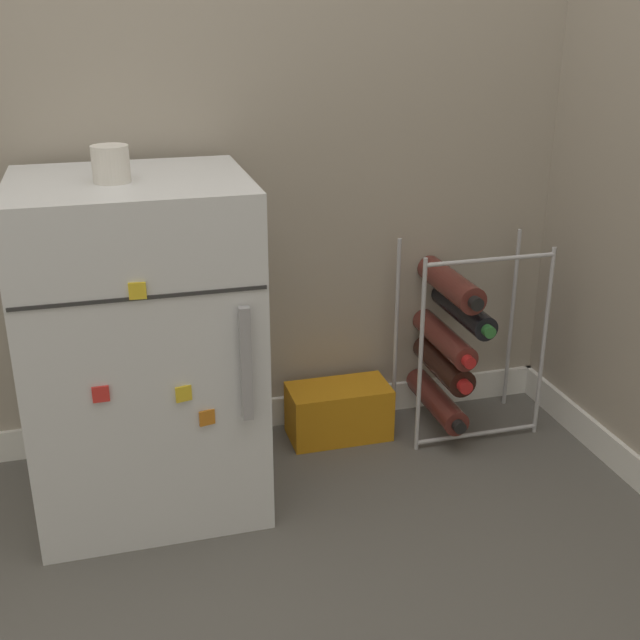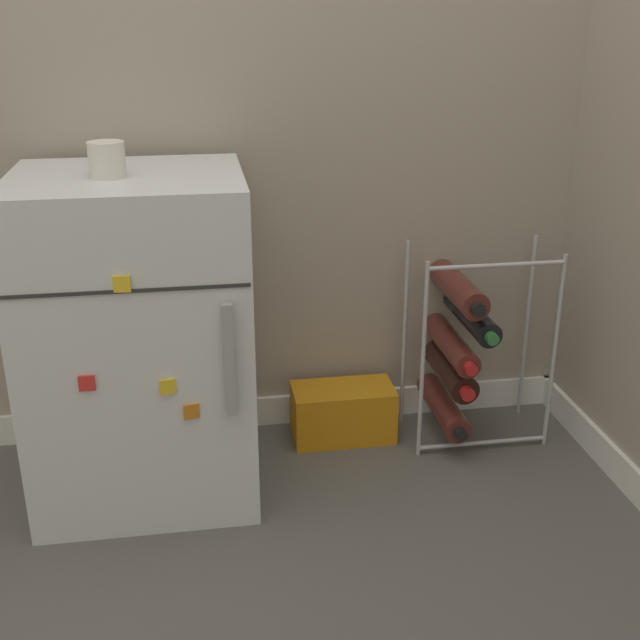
{
  "view_description": "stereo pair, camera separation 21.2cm",
  "coord_description": "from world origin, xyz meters",
  "px_view_note": "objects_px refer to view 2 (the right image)",
  "views": [
    {
      "loc": [
        -0.36,
        -1.55,
        1.2
      ],
      "look_at": [
        0.16,
        0.35,
        0.41
      ],
      "focal_mm": 45.0,
      "sensor_mm": 36.0,
      "label": 1
    },
    {
      "loc": [
        -0.16,
        -1.6,
        1.2
      ],
      "look_at": [
        0.16,
        0.35,
        0.41
      ],
      "focal_mm": 45.0,
      "sensor_mm": 36.0,
      "label": 2
    }
  ],
  "objects_px": {
    "mini_fridge": "(140,340)",
    "soda_box": "(343,412)",
    "wine_rack": "(456,347)",
    "fridge_top_cup": "(107,160)"
  },
  "relations": [
    {
      "from": "mini_fridge",
      "to": "wine_rack",
      "type": "height_order",
      "value": "mini_fridge"
    },
    {
      "from": "mini_fridge",
      "to": "soda_box",
      "type": "height_order",
      "value": "mini_fridge"
    },
    {
      "from": "mini_fridge",
      "to": "wine_rack",
      "type": "relative_size",
      "value": 1.44
    },
    {
      "from": "wine_rack",
      "to": "mini_fridge",
      "type": "bearing_deg",
      "value": -172.5
    },
    {
      "from": "mini_fridge",
      "to": "soda_box",
      "type": "bearing_deg",
      "value": 15.88
    },
    {
      "from": "fridge_top_cup",
      "to": "soda_box",
      "type": "bearing_deg",
      "value": 17.93
    },
    {
      "from": "wine_rack",
      "to": "soda_box",
      "type": "bearing_deg",
      "value": 172.41
    },
    {
      "from": "mini_fridge",
      "to": "soda_box",
      "type": "xyz_separation_m",
      "value": [
        0.55,
        0.16,
        -0.33
      ]
    },
    {
      "from": "mini_fridge",
      "to": "wine_rack",
      "type": "distance_m",
      "value": 0.88
    },
    {
      "from": "mini_fridge",
      "to": "fridge_top_cup",
      "type": "bearing_deg",
      "value": -136.04
    }
  ]
}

